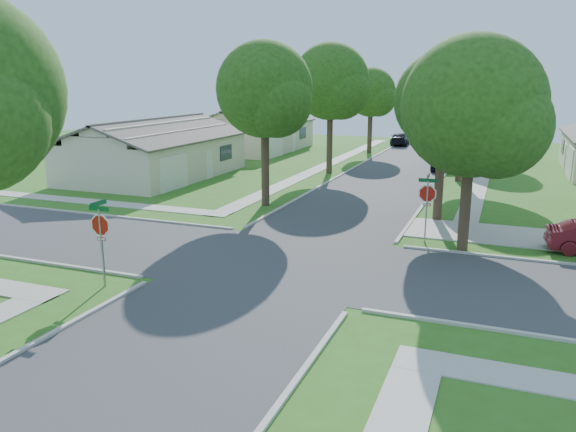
# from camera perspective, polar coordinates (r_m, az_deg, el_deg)

# --- Properties ---
(ground) EXTENTS (100.00, 100.00, 0.00)m
(ground) POSITION_cam_1_polar(r_m,az_deg,el_deg) (21.80, -0.42, -4.66)
(ground) COLOR #355F1A
(ground) RESTS_ON ground
(road_ns) EXTENTS (7.00, 100.00, 0.02)m
(road_ns) POSITION_cam_1_polar(r_m,az_deg,el_deg) (21.80, -0.42, -4.64)
(road_ns) COLOR #333335
(road_ns) RESTS_ON ground
(sidewalk_ne) EXTENTS (1.20, 40.00, 0.04)m
(sidewalk_ne) POSITION_cam_1_polar(r_m,az_deg,el_deg) (45.76, 19.17, 4.30)
(sidewalk_ne) COLOR #9E9B91
(sidewalk_ne) RESTS_ON ground
(sidewalk_nw) EXTENTS (1.20, 40.00, 0.04)m
(sidewalk_nw) POSITION_cam_1_polar(r_m,az_deg,el_deg) (47.77, 4.37, 5.38)
(sidewalk_nw) COLOR #9E9B91
(sidewalk_nw) RESTS_ON ground
(driveway) EXTENTS (8.80, 3.60, 0.05)m
(driveway) POSITION_cam_1_polar(r_m,az_deg,el_deg) (27.19, 21.10, -1.82)
(driveway) COLOR #9E9B91
(driveway) RESTS_ON ground
(stop_sign_sw) EXTENTS (1.05, 0.80, 2.98)m
(stop_sign_sw) POSITION_cam_1_polar(r_m,az_deg,el_deg) (19.68, -18.51, -1.24)
(stop_sign_sw) COLOR gray
(stop_sign_sw) RESTS_ON ground
(stop_sign_ne) EXTENTS (1.05, 0.80, 2.98)m
(stop_sign_ne) POSITION_cam_1_polar(r_m,az_deg,el_deg) (24.58, 13.96, 1.94)
(stop_sign_ne) COLOR gray
(stop_sign_ne) RESTS_ON ground
(tree_e_near) EXTENTS (4.97, 4.80, 8.28)m
(tree_e_near) POSITION_cam_1_polar(r_m,az_deg,el_deg) (28.41, 15.68, 10.72)
(tree_e_near) COLOR #38281C
(tree_e_near) RESTS_ON ground
(tree_e_mid) EXTENTS (5.59, 5.40, 9.21)m
(tree_e_mid) POSITION_cam_1_polar(r_m,az_deg,el_deg) (40.34, 17.59, 12.18)
(tree_e_mid) COLOR #38281C
(tree_e_mid) RESTS_ON ground
(tree_e_far) EXTENTS (5.17, 5.00, 8.72)m
(tree_e_far) POSITION_cam_1_polar(r_m,az_deg,el_deg) (53.32, 18.62, 12.01)
(tree_e_far) COLOR #38281C
(tree_e_far) RESTS_ON ground
(tree_w_near) EXTENTS (5.38, 5.20, 8.97)m
(tree_w_near) POSITION_cam_1_polar(r_m,az_deg,el_deg) (30.81, -2.30, 12.27)
(tree_w_near) COLOR #38281C
(tree_w_near) RESTS_ON ground
(tree_w_mid) EXTENTS (5.80, 5.60, 9.56)m
(tree_w_mid) POSITION_cam_1_polar(r_m,az_deg,el_deg) (42.08, 4.43, 13.11)
(tree_w_mid) COLOR #38281C
(tree_w_mid) RESTS_ON ground
(tree_w_far) EXTENTS (4.76, 4.60, 8.04)m
(tree_w_far) POSITION_cam_1_polar(r_m,az_deg,el_deg) (54.66, 8.49, 12.09)
(tree_w_far) COLOR #38281C
(tree_w_far) RESTS_ON ground
(tree_ne_corner) EXTENTS (5.80, 5.60, 8.66)m
(tree_ne_corner) POSITION_cam_1_polar(r_m,az_deg,el_deg) (23.50, 18.37, 9.90)
(tree_ne_corner) COLOR #38281C
(tree_ne_corner) RESTS_ON ground
(house_nw_near) EXTENTS (8.42, 13.60, 4.23)m
(house_nw_near) POSITION_cam_1_polar(r_m,az_deg,el_deg) (41.95, -13.30, 5.98)
(house_nw_near) COLOR #C5B59B
(house_nw_near) RESTS_ON ground
(house_nw_far) EXTENTS (8.42, 13.60, 4.23)m
(house_nw_far) POSITION_cam_1_polar(r_m,az_deg,el_deg) (56.68, -3.48, 8.22)
(house_nw_far) COLOR #C5B59B
(house_nw_far) RESTS_ON ground
(car_curb_east) EXTENTS (1.98, 4.64, 1.56)m
(car_curb_east) POSITION_cam_1_polar(r_m,az_deg,el_deg) (45.87, 15.62, 5.54)
(car_curb_east) COLOR black
(car_curb_east) RESTS_ON ground
(car_curb_west) EXTENTS (2.22, 4.66, 1.31)m
(car_curb_west) POSITION_cam_1_polar(r_m,az_deg,el_deg) (62.46, 11.31, 7.69)
(car_curb_west) COLOR black
(car_curb_west) RESTS_ON ground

